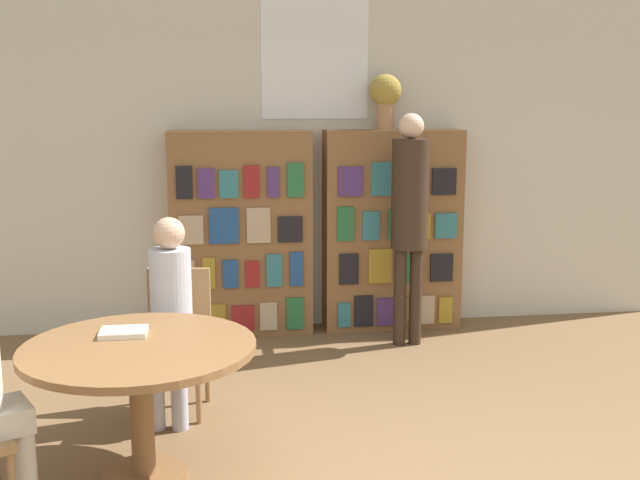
# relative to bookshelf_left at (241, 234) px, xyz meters

# --- Properties ---
(wall_back) EXTENTS (6.40, 0.07, 3.00)m
(wall_back) POSITION_rel_bookshelf_left_xyz_m (0.65, 0.19, 0.65)
(wall_back) COLOR beige
(wall_back) RESTS_ON ground_plane
(bookshelf_left) EXTENTS (1.17, 0.34, 1.71)m
(bookshelf_left) POSITION_rel_bookshelf_left_xyz_m (0.00, 0.00, 0.00)
(bookshelf_left) COLOR brown
(bookshelf_left) RESTS_ON ground_plane
(bookshelf_right) EXTENTS (1.17, 0.34, 1.71)m
(bookshelf_right) POSITION_rel_bookshelf_left_xyz_m (1.29, -0.00, -0.00)
(bookshelf_right) COLOR brown
(bookshelf_right) RESTS_ON ground_plane
(flower_vase) EXTENTS (0.27, 0.27, 0.46)m
(flower_vase) POSITION_rel_bookshelf_left_xyz_m (1.21, 0.00, 1.14)
(flower_vase) COLOR #997047
(flower_vase) RESTS_ON bookshelf_right
(reading_table) EXTENTS (1.18, 1.18, 0.72)m
(reading_table) POSITION_rel_bookshelf_left_xyz_m (-0.59, -2.49, -0.25)
(reading_table) COLOR brown
(reading_table) RESTS_ON ground_plane
(chair_left_side) EXTENTS (0.45, 0.45, 0.89)m
(chair_left_side) POSITION_rel_bookshelf_left_xyz_m (-0.46, -1.57, -0.36)
(chair_left_side) COLOR olive
(chair_left_side) RESTS_ON ground_plane
(seated_reader_left) EXTENTS (0.30, 0.38, 1.25)m
(seated_reader_left) POSITION_rel_bookshelf_left_xyz_m (-0.49, -1.75, -0.14)
(seated_reader_left) COLOR #B2B7C6
(seated_reader_left) RESTS_ON ground_plane
(librarian_standing) EXTENTS (0.29, 0.56, 1.85)m
(librarian_standing) POSITION_rel_bookshelf_left_xyz_m (1.31, -0.50, 0.28)
(librarian_standing) COLOR #332319
(librarian_standing) RESTS_ON ground_plane
(open_book_on_table) EXTENTS (0.24, 0.18, 0.03)m
(open_book_on_table) POSITION_rel_bookshelf_left_xyz_m (-0.69, -2.32, -0.11)
(open_book_on_table) COLOR silver
(open_book_on_table) RESTS_ON reading_table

